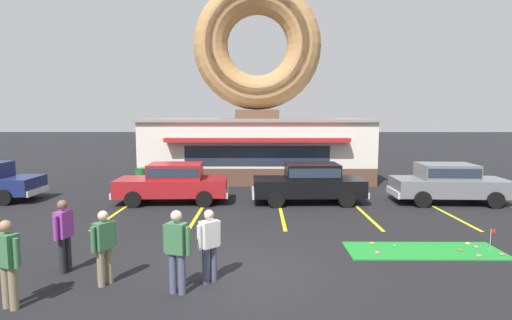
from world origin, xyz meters
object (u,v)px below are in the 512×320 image
(car_black, at_px, (309,181))
(pedestrian_clipboard_woman, at_px, (8,260))
(pedestrian_beanie_man, at_px, (177,248))
(pedestrian_hooded_kid, at_px, (64,232))
(putting_flag_pin, at_px, (492,234))
(trash_bin, at_px, (141,178))
(golf_ball, at_px, (395,245))
(pedestrian_leather_jacket_man, at_px, (209,243))
(car_grey, at_px, (448,182))
(pedestrian_blue_sweater_man, at_px, (104,244))
(car_red, at_px, (174,181))

(car_black, height_order, pedestrian_clipboard_woman, pedestrian_clipboard_woman)
(car_black, bearing_deg, pedestrian_beanie_man, -113.56)
(pedestrian_clipboard_woman, distance_m, pedestrian_beanie_man, 3.00)
(pedestrian_beanie_man, bearing_deg, pedestrian_hooded_kid, 158.46)
(putting_flag_pin, bearing_deg, car_black, 124.68)
(trash_bin, bearing_deg, golf_ball, -43.10)
(pedestrian_clipboard_woman, bearing_deg, putting_flag_pin, 16.85)
(pedestrian_leather_jacket_man, height_order, pedestrian_clipboard_woman, pedestrian_clipboard_woman)
(pedestrian_hooded_kid, relative_size, pedestrian_beanie_man, 0.98)
(putting_flag_pin, distance_m, car_grey, 6.02)
(putting_flag_pin, height_order, trash_bin, trash_bin)
(golf_ball, distance_m, putting_flag_pin, 2.47)
(putting_flag_pin, xyz_separation_m, pedestrian_hooded_kid, (-10.46, -1.49, 0.48))
(putting_flag_pin, distance_m, pedestrian_blue_sweater_man, 9.55)
(putting_flag_pin, relative_size, pedestrian_clipboard_woman, 0.33)
(putting_flag_pin, bearing_deg, pedestrian_clipboard_woman, -163.15)
(trash_bin, bearing_deg, putting_flag_pin, -37.54)
(car_black, bearing_deg, putting_flag_pin, -55.32)
(pedestrian_clipboard_woman, height_order, trash_bin, pedestrian_clipboard_woman)
(car_red, bearing_deg, putting_flag_pin, -31.37)
(putting_flag_pin, height_order, pedestrian_clipboard_woman, pedestrian_clipboard_woman)
(car_red, height_order, pedestrian_beanie_man, pedestrian_beanie_man)
(car_red, bearing_deg, pedestrian_blue_sweater_man, -88.15)
(pedestrian_clipboard_woman, xyz_separation_m, pedestrian_beanie_man, (2.93, 0.64, 0.02))
(pedestrian_clipboard_woman, bearing_deg, pedestrian_hooded_kid, 84.26)
(pedestrian_blue_sweater_man, bearing_deg, car_red, 91.85)
(pedestrian_blue_sweater_man, bearing_deg, pedestrian_clipboard_woman, -141.76)
(car_red, relative_size, pedestrian_blue_sweater_man, 2.94)
(golf_ball, relative_size, pedestrian_beanie_man, 0.02)
(golf_ball, xyz_separation_m, pedestrian_blue_sweater_man, (-6.87, -2.46, 0.82))
(golf_ball, xyz_separation_m, car_red, (-7.12, 5.53, 0.82))
(golf_ball, distance_m, trash_bin, 12.89)
(golf_ball, relative_size, pedestrian_leather_jacket_man, 0.03)
(car_grey, relative_size, pedestrian_blue_sweater_man, 2.93)
(car_grey, bearing_deg, putting_flag_pin, -105.17)
(pedestrian_blue_sweater_man, bearing_deg, trash_bin, 102.71)
(pedestrian_hooded_kid, relative_size, trash_bin, 1.70)
(golf_ball, height_order, pedestrian_clipboard_woman, pedestrian_clipboard_woman)
(pedestrian_leather_jacket_man, xyz_separation_m, pedestrian_clipboard_woman, (-3.50, -1.21, 0.06))
(pedestrian_clipboard_woman, bearing_deg, car_grey, 36.47)
(golf_ball, distance_m, pedestrian_clipboard_woman, 8.96)
(trash_bin, bearing_deg, pedestrian_hooded_kid, -82.60)
(pedestrian_blue_sweater_man, distance_m, pedestrian_leather_jacket_man, 2.17)
(car_grey, xyz_separation_m, pedestrian_hooded_kid, (-12.03, -7.29, 0.04))
(pedestrian_leather_jacket_man, relative_size, trash_bin, 1.60)
(car_red, xyz_separation_m, pedestrian_hooded_kid, (-0.91, -7.31, 0.04))
(golf_ball, distance_m, pedestrian_leather_jacket_man, 5.30)
(golf_ball, distance_m, pedestrian_blue_sweater_man, 7.34)
(pedestrian_hooded_kid, bearing_deg, car_red, 82.94)
(golf_ball, height_order, pedestrian_blue_sweater_man, pedestrian_blue_sweater_man)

